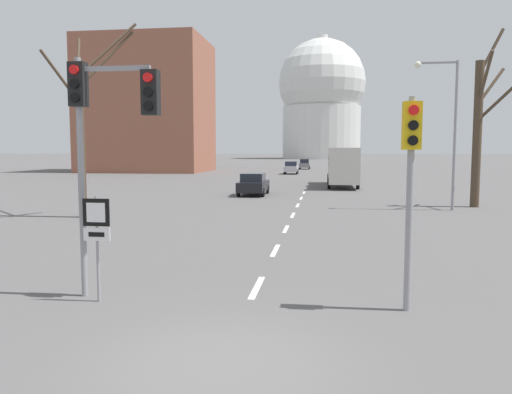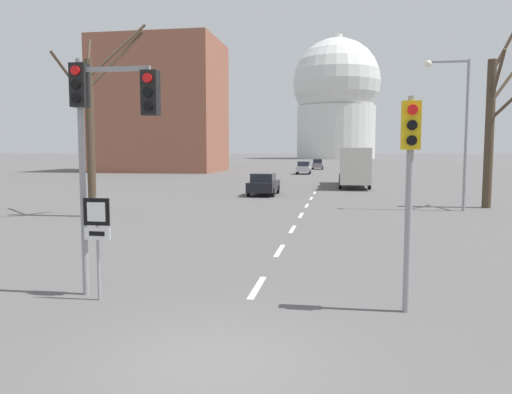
{
  "view_description": "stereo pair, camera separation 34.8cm",
  "coord_description": "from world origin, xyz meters",
  "px_view_note": "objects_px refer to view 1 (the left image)",
  "views": [
    {
      "loc": [
        1.6,
        -7.38,
        3.32
      ],
      "look_at": [
        0.01,
        4.07,
        2.23
      ],
      "focal_mm": 35.0,
      "sensor_mm": 36.0,
      "label": 1
    },
    {
      "loc": [
        1.94,
        -7.32,
        3.32
      ],
      "look_at": [
        0.01,
        4.07,
        2.23
      ],
      "focal_mm": 35.0,
      "sensor_mm": 36.0,
      "label": 2
    }
  ],
  "objects_px": {
    "route_sign_post": "(97,231)",
    "city_bus": "(342,164)",
    "traffic_signal_near_right": "(411,162)",
    "street_lamp_right": "(447,119)",
    "traffic_signal_near_left": "(103,117)",
    "sedan_near_left": "(253,184)",
    "sedan_near_right": "(291,168)",
    "sedan_mid_centre": "(305,164)"
  },
  "relations": [
    {
      "from": "sedan_near_left",
      "to": "city_bus",
      "type": "bearing_deg",
      "value": 55.7
    },
    {
      "from": "route_sign_post",
      "to": "city_bus",
      "type": "xyz_separation_m",
      "value": [
        6.45,
        35.92,
        0.47
      ]
    },
    {
      "from": "sedan_mid_centre",
      "to": "sedan_near_left",
      "type": "bearing_deg",
      "value": -91.98
    },
    {
      "from": "route_sign_post",
      "to": "sedan_near_right",
      "type": "bearing_deg",
      "value": 89.73
    },
    {
      "from": "traffic_signal_near_right",
      "to": "route_sign_post",
      "type": "height_order",
      "value": "traffic_signal_near_right"
    },
    {
      "from": "route_sign_post",
      "to": "city_bus",
      "type": "distance_m",
      "value": 36.5
    },
    {
      "from": "traffic_signal_near_right",
      "to": "city_bus",
      "type": "height_order",
      "value": "traffic_signal_near_right"
    },
    {
      "from": "traffic_signal_near_left",
      "to": "traffic_signal_near_right",
      "type": "bearing_deg",
      "value": -0.55
    },
    {
      "from": "route_sign_post",
      "to": "traffic_signal_near_right",
      "type": "bearing_deg",
      "value": 2.62
    },
    {
      "from": "traffic_signal_near_right",
      "to": "street_lamp_right",
      "type": "bearing_deg",
      "value": 75.03
    },
    {
      "from": "traffic_signal_near_left",
      "to": "street_lamp_right",
      "type": "xyz_separation_m",
      "value": [
        11.38,
        18.03,
        0.96
      ]
    },
    {
      "from": "traffic_signal_near_right",
      "to": "city_bus",
      "type": "xyz_separation_m",
      "value": [
        -0.15,
        35.62,
        -1.02
      ]
    },
    {
      "from": "sedan_mid_centre",
      "to": "city_bus",
      "type": "xyz_separation_m",
      "value": [
        5.04,
        -39.76,
        1.2
      ]
    },
    {
      "from": "city_bus",
      "to": "street_lamp_right",
      "type": "bearing_deg",
      "value": -74.12
    },
    {
      "from": "city_bus",
      "to": "sedan_near_left",
      "type": "bearing_deg",
      "value": -124.3
    },
    {
      "from": "route_sign_post",
      "to": "sedan_near_right",
      "type": "relative_size",
      "value": 0.56
    },
    {
      "from": "traffic_signal_near_right",
      "to": "sedan_mid_centre",
      "type": "relative_size",
      "value": 1.08
    },
    {
      "from": "traffic_signal_near_left",
      "to": "route_sign_post",
      "type": "distance_m",
      "value": 2.49
    },
    {
      "from": "traffic_signal_near_left",
      "to": "route_sign_post",
      "type": "relative_size",
      "value": 2.29
    },
    {
      "from": "traffic_signal_near_left",
      "to": "city_bus",
      "type": "distance_m",
      "value": 36.18
    },
    {
      "from": "route_sign_post",
      "to": "sedan_near_left",
      "type": "height_order",
      "value": "route_sign_post"
    },
    {
      "from": "sedan_near_right",
      "to": "traffic_signal_near_left",
      "type": "bearing_deg",
      "value": -90.22
    },
    {
      "from": "traffic_signal_near_left",
      "to": "sedan_mid_centre",
      "type": "distance_m",
      "value": 75.4
    },
    {
      "from": "traffic_signal_near_right",
      "to": "sedan_near_left",
      "type": "height_order",
      "value": "traffic_signal_near_right"
    },
    {
      "from": "street_lamp_right",
      "to": "sedan_mid_centre",
      "type": "xyz_separation_m",
      "value": [
        -10.03,
        57.29,
        -4.15
      ]
    },
    {
      "from": "route_sign_post",
      "to": "city_bus",
      "type": "relative_size",
      "value": 0.22
    },
    {
      "from": "sedan_near_left",
      "to": "traffic_signal_near_left",
      "type": "bearing_deg",
      "value": -89.19
    },
    {
      "from": "street_lamp_right",
      "to": "sedan_near_left",
      "type": "height_order",
      "value": "street_lamp_right"
    },
    {
      "from": "route_sign_post",
      "to": "sedan_near_right",
      "type": "distance_m",
      "value": 58.26
    },
    {
      "from": "traffic_signal_near_right",
      "to": "street_lamp_right",
      "type": "relative_size",
      "value": 0.54
    },
    {
      "from": "sedan_near_left",
      "to": "sedan_near_right",
      "type": "xyz_separation_m",
      "value": [
        0.58,
        32.24,
        0.05
      ]
    },
    {
      "from": "traffic_signal_near_right",
      "to": "sedan_near_left",
      "type": "bearing_deg",
      "value": 105.05
    },
    {
      "from": "street_lamp_right",
      "to": "city_bus",
      "type": "xyz_separation_m",
      "value": [
        -4.99,
        17.53,
        -2.95
      ]
    },
    {
      "from": "street_lamp_right",
      "to": "sedan_mid_centre",
      "type": "height_order",
      "value": "street_lamp_right"
    },
    {
      "from": "sedan_near_left",
      "to": "city_bus",
      "type": "height_order",
      "value": "city_bus"
    },
    {
      "from": "traffic_signal_near_right",
      "to": "street_lamp_right",
      "type": "xyz_separation_m",
      "value": [
        4.84,
        18.09,
        1.93
      ]
    },
    {
      "from": "traffic_signal_near_left",
      "to": "sedan_near_left",
      "type": "height_order",
      "value": "traffic_signal_near_left"
    },
    {
      "from": "route_sign_post",
      "to": "street_lamp_right",
      "type": "height_order",
      "value": "street_lamp_right"
    },
    {
      "from": "sedan_near_left",
      "to": "sedan_near_right",
      "type": "bearing_deg",
      "value": 88.97
    },
    {
      "from": "sedan_near_right",
      "to": "route_sign_post",
      "type": "bearing_deg",
      "value": -90.27
    },
    {
      "from": "route_sign_post",
      "to": "sedan_mid_centre",
      "type": "height_order",
      "value": "route_sign_post"
    },
    {
      "from": "traffic_signal_near_right",
      "to": "route_sign_post",
      "type": "relative_size",
      "value": 1.89
    }
  ]
}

